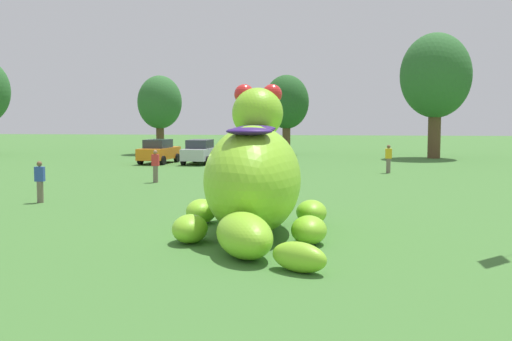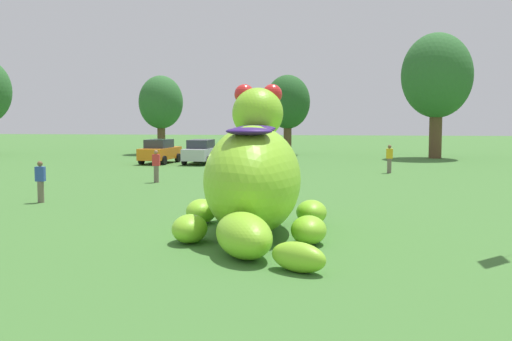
{
  "view_description": "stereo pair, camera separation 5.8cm",
  "coord_description": "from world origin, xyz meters",
  "px_view_note": "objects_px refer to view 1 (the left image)",
  "views": [
    {
      "loc": [
        2.66,
        -19.81,
        3.76
      ],
      "look_at": [
        0.64,
        0.88,
        1.84
      ],
      "focal_mm": 45.58,
      "sensor_mm": 36.0,
      "label": 1
    },
    {
      "loc": [
        2.72,
        -19.8,
        3.76
      ],
      "look_at": [
        0.64,
        0.88,
        1.84
      ],
      "focal_mm": 45.58,
      "sensor_mm": 36.0,
      "label": 2
    }
  ],
  "objects_px": {
    "car_silver": "(200,152)",
    "spectator_mid_field": "(40,182)",
    "giant_inflatable_creature": "(253,178)",
    "car_orange": "(159,151)",
    "car_blue": "(251,152)",
    "spectator_near_inflatable": "(155,166)",
    "spectator_by_cars": "(388,159)"
  },
  "relations": [
    {
      "from": "car_silver",
      "to": "spectator_mid_field",
      "type": "bearing_deg",
      "value": -98.56
    },
    {
      "from": "giant_inflatable_creature",
      "to": "car_silver",
      "type": "distance_m",
      "value": 26.33
    },
    {
      "from": "spectator_mid_field",
      "to": "car_orange",
      "type": "bearing_deg",
      "value": 90.16
    },
    {
      "from": "car_blue",
      "to": "spectator_mid_field",
      "type": "distance_m",
      "value": 20.92
    },
    {
      "from": "car_silver",
      "to": "car_blue",
      "type": "bearing_deg",
      "value": 0.34
    },
    {
      "from": "car_blue",
      "to": "spectator_near_inflatable",
      "type": "bearing_deg",
      "value": -107.44
    },
    {
      "from": "car_orange",
      "to": "spectator_mid_field",
      "type": "xyz_separation_m",
      "value": [
        0.06,
        -19.96,
        -0.01
      ]
    },
    {
      "from": "giant_inflatable_creature",
      "to": "car_blue",
      "type": "relative_size",
      "value": 2.12
    },
    {
      "from": "car_blue",
      "to": "spectator_near_inflatable",
      "type": "distance_m",
      "value": 12.63
    },
    {
      "from": "giant_inflatable_creature",
      "to": "spectator_by_cars",
      "type": "xyz_separation_m",
      "value": [
        6.16,
        19.94,
        -0.86
      ]
    },
    {
      "from": "car_silver",
      "to": "spectator_mid_field",
      "type": "distance_m",
      "value": 20.05
    },
    {
      "from": "car_orange",
      "to": "spectator_mid_field",
      "type": "distance_m",
      "value": 19.96
    },
    {
      "from": "spectator_mid_field",
      "to": "spectator_near_inflatable",
      "type": "bearing_deg",
      "value": 70.1
    },
    {
      "from": "car_blue",
      "to": "spectator_by_cars",
      "type": "bearing_deg",
      "value": -32.17
    },
    {
      "from": "car_blue",
      "to": "spectator_mid_field",
      "type": "xyz_separation_m",
      "value": [
        -6.61,
        -19.85,
        -0.01
      ]
    },
    {
      "from": "giant_inflatable_creature",
      "to": "spectator_near_inflatable",
      "type": "distance_m",
      "value": 15.03
    },
    {
      "from": "spectator_near_inflatable",
      "to": "spectator_by_cars",
      "type": "relative_size",
      "value": 1.0
    },
    {
      "from": "car_silver",
      "to": "spectator_by_cars",
      "type": "height_order",
      "value": "car_silver"
    },
    {
      "from": "car_silver",
      "to": "spectator_near_inflatable",
      "type": "relative_size",
      "value": 2.5
    },
    {
      "from": "car_silver",
      "to": "spectator_mid_field",
      "type": "relative_size",
      "value": 2.5
    },
    {
      "from": "car_orange",
      "to": "spectator_mid_field",
      "type": "relative_size",
      "value": 2.53
    },
    {
      "from": "giant_inflatable_creature",
      "to": "car_orange",
      "type": "bearing_deg",
      "value": 110.15
    },
    {
      "from": "car_silver",
      "to": "spectator_by_cars",
      "type": "distance_m",
      "value": 13.73
    },
    {
      "from": "car_orange",
      "to": "spectator_near_inflatable",
      "type": "distance_m",
      "value": 12.49
    },
    {
      "from": "car_silver",
      "to": "car_blue",
      "type": "distance_m",
      "value": 3.62
    },
    {
      "from": "car_silver",
      "to": "car_blue",
      "type": "relative_size",
      "value": 1.01
    },
    {
      "from": "spectator_mid_field",
      "to": "spectator_by_cars",
      "type": "relative_size",
      "value": 1.0
    },
    {
      "from": "car_blue",
      "to": "spectator_mid_field",
      "type": "bearing_deg",
      "value": -108.41
    },
    {
      "from": "car_blue",
      "to": "spectator_by_cars",
      "type": "xyz_separation_m",
      "value": [
        8.92,
        -5.61,
        -0.01
      ]
    },
    {
      "from": "car_orange",
      "to": "car_blue",
      "type": "bearing_deg",
      "value": -0.92
    },
    {
      "from": "giant_inflatable_creature",
      "to": "car_orange",
      "type": "relative_size",
      "value": 2.08
    },
    {
      "from": "giant_inflatable_creature",
      "to": "car_orange",
      "type": "xyz_separation_m",
      "value": [
        -9.42,
        25.66,
        -0.85
      ]
    }
  ]
}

